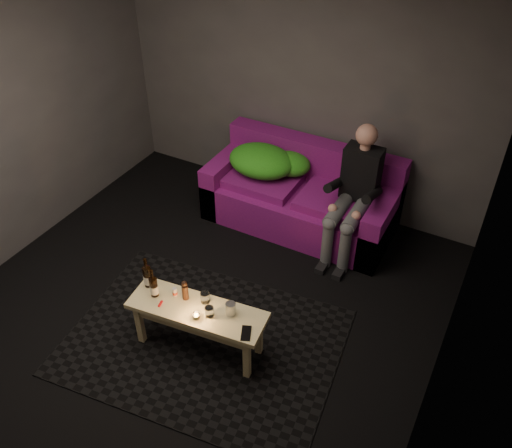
% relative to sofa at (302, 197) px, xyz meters
% --- Properties ---
extents(floor, '(4.50, 4.50, 0.00)m').
position_rel_sofa_xyz_m(floor, '(-0.27, -1.82, -0.30)').
color(floor, black).
rests_on(floor, ground).
extents(room, '(4.50, 4.50, 4.50)m').
position_rel_sofa_xyz_m(room, '(-0.27, -1.35, 1.34)').
color(room, silver).
rests_on(room, ground).
extents(rug, '(2.37, 1.84, 0.01)m').
position_rel_sofa_xyz_m(rug, '(-0.02, -1.90, -0.29)').
color(rug, black).
rests_on(rug, floor).
extents(sofa, '(1.92, 0.87, 0.83)m').
position_rel_sofa_xyz_m(sofa, '(0.00, 0.00, 0.00)').
color(sofa, '#6C0F76').
rests_on(sofa, floor).
extents(green_blanket, '(0.85, 0.58, 0.29)m').
position_rel_sofa_xyz_m(green_blanket, '(-0.41, -0.01, 0.32)').
color(green_blanket, '#248C19').
rests_on(green_blanket, sofa).
extents(person, '(0.35, 0.80, 1.28)m').
position_rel_sofa_xyz_m(person, '(0.59, -0.16, 0.37)').
color(person, black).
rests_on(person, sofa).
extents(coffee_table, '(1.13, 0.47, 0.45)m').
position_rel_sofa_xyz_m(coffee_table, '(-0.02, -1.95, 0.07)').
color(coffee_table, tan).
rests_on(coffee_table, rug).
extents(beer_bottle_a, '(0.07, 0.07, 0.28)m').
position_rel_sofa_xyz_m(beer_bottle_a, '(-0.50, -1.92, 0.25)').
color(beer_bottle_a, black).
rests_on(beer_bottle_a, coffee_table).
extents(beer_bottle_b, '(0.07, 0.07, 0.26)m').
position_rel_sofa_xyz_m(beer_bottle_b, '(-0.39, -1.98, 0.25)').
color(beer_bottle_b, black).
rests_on(beer_bottle_b, coffee_table).
extents(salt_shaker, '(0.04, 0.04, 0.08)m').
position_rel_sofa_xyz_m(salt_shaker, '(-0.24, -1.91, 0.19)').
color(salt_shaker, silver).
rests_on(salt_shaker, coffee_table).
extents(pepper_mill, '(0.05, 0.05, 0.14)m').
position_rel_sofa_xyz_m(pepper_mill, '(-0.15, -1.90, 0.22)').
color(pepper_mill, black).
rests_on(pepper_mill, coffee_table).
extents(tumbler_back, '(0.10, 0.10, 0.09)m').
position_rel_sofa_xyz_m(tumbler_back, '(0.00, -1.85, 0.20)').
color(tumbler_back, white).
rests_on(tumbler_back, coffee_table).
extents(tealight, '(0.06, 0.06, 0.04)m').
position_rel_sofa_xyz_m(tealight, '(0.03, -2.03, 0.17)').
color(tealight, white).
rests_on(tealight, coffee_table).
extents(tumbler_front, '(0.08, 0.08, 0.09)m').
position_rel_sofa_xyz_m(tumbler_front, '(0.11, -1.96, 0.19)').
color(tumbler_front, white).
rests_on(tumbler_front, coffee_table).
extents(steel_cup, '(0.10, 0.10, 0.11)m').
position_rel_sofa_xyz_m(steel_cup, '(0.24, -1.87, 0.21)').
color(steel_cup, '#AEAFB5').
rests_on(steel_cup, coffee_table).
extents(smartphone, '(0.12, 0.16, 0.01)m').
position_rel_sofa_xyz_m(smartphone, '(0.44, -1.99, 0.16)').
color(smartphone, black).
rests_on(smartphone, coffee_table).
extents(red_lighter, '(0.03, 0.07, 0.01)m').
position_rel_sofa_xyz_m(red_lighter, '(-0.29, -2.05, 0.16)').
color(red_lighter, red).
rests_on(red_lighter, coffee_table).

